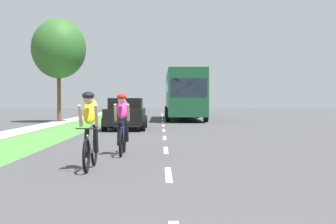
% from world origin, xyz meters
% --- Properties ---
extents(ground_plane, '(120.00, 120.00, 0.00)m').
position_xyz_m(ground_plane, '(0.00, 20.00, 0.00)').
color(ground_plane, '#424244').
extents(grass_verge, '(2.21, 70.00, 0.01)m').
position_xyz_m(grass_verge, '(-4.61, 20.00, 0.00)').
color(grass_verge, '#478438').
rests_on(grass_verge, ground_plane).
extents(sidewalk_concrete, '(1.43, 70.00, 0.10)m').
position_xyz_m(sidewalk_concrete, '(-6.43, 20.00, 0.00)').
color(sidewalk_concrete, '#9E998E').
rests_on(sidewalk_concrete, ground_plane).
extents(lane_markings_center, '(0.12, 53.49, 0.01)m').
position_xyz_m(lane_markings_center, '(0.00, 24.00, 0.00)').
color(lane_markings_center, white).
rests_on(lane_markings_center, ground_plane).
extents(cyclist_lead, '(0.42, 1.72, 1.58)m').
position_xyz_m(cyclist_lead, '(-1.58, 7.45, 0.81)').
color(cyclist_lead, black).
rests_on(cyclist_lead, ground_plane).
extents(cyclist_trailing, '(0.42, 1.72, 1.58)m').
position_xyz_m(cyclist_trailing, '(-1.14, 10.03, 0.81)').
color(cyclist_trailing, black).
rests_on(cyclist_trailing, ground_plane).
extents(sedan_black, '(1.98, 4.30, 1.52)m').
position_xyz_m(sedan_black, '(-1.84, 20.56, 0.77)').
color(sedan_black, black).
rests_on(sedan_black, ground_plane).
extents(bus_dark_green, '(2.78, 11.60, 3.48)m').
position_xyz_m(bus_dark_green, '(1.58, 32.18, 1.98)').
color(bus_dark_green, '#194C2D').
rests_on(bus_dark_green, ground_plane).
extents(street_tree_near, '(3.50, 3.50, 6.69)m').
position_xyz_m(street_tree_near, '(-6.74, 28.15, 4.76)').
color(street_tree_near, brown).
rests_on(street_tree_near, ground_plane).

